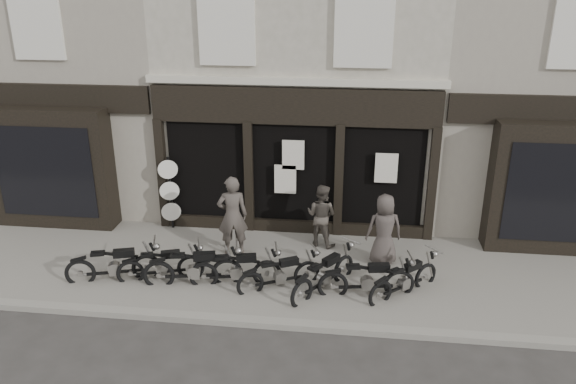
# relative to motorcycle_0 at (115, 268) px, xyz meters

# --- Properties ---
(ground_plane) EXTENTS (90.00, 90.00, 0.00)m
(ground_plane) POSITION_rel_motorcycle_0_xyz_m (3.63, 0.06, -0.40)
(ground_plane) COLOR #2D2B28
(ground_plane) RESTS_ON ground
(pavement) EXTENTS (30.00, 4.20, 0.12)m
(pavement) POSITION_rel_motorcycle_0_xyz_m (3.63, 0.96, -0.34)
(pavement) COLOR slate
(pavement) RESTS_ON ground_plane
(kerb) EXTENTS (30.00, 0.25, 0.13)m
(kerb) POSITION_rel_motorcycle_0_xyz_m (3.63, -1.19, -0.33)
(kerb) COLOR gray
(kerb) RESTS_ON ground_plane
(central_building) EXTENTS (7.30, 6.22, 8.34)m
(central_building) POSITION_rel_motorcycle_0_xyz_m (3.63, 6.01, 3.68)
(central_building) COLOR #B3AB99
(central_building) RESTS_ON ground
(neighbour_left) EXTENTS (5.60, 6.73, 8.34)m
(neighbour_left) POSITION_rel_motorcycle_0_xyz_m (-2.72, 5.95, 3.64)
(neighbour_left) COLOR gray
(neighbour_left) RESTS_ON ground
(neighbour_right) EXTENTS (5.60, 6.73, 8.34)m
(neighbour_right) POSITION_rel_motorcycle_0_xyz_m (9.98, 5.95, 3.64)
(neighbour_right) COLOR gray
(neighbour_right) RESTS_ON ground
(motorcycle_0) EXTENTS (2.02, 0.89, 1.00)m
(motorcycle_0) POSITION_rel_motorcycle_0_xyz_m (0.00, 0.00, 0.00)
(motorcycle_0) COLOR black
(motorcycle_0) RESTS_ON ground
(motorcycle_1) EXTENTS (1.85, 0.86, 0.92)m
(motorcycle_1) POSITION_rel_motorcycle_0_xyz_m (1.01, 0.18, -0.03)
(motorcycle_1) COLOR black
(motorcycle_1) RESTS_ON ground
(motorcycle_2) EXTENTS (2.14, 0.72, 1.03)m
(motorcycle_2) POSITION_rel_motorcycle_0_xyz_m (1.79, 0.04, 0.02)
(motorcycle_2) COLOR black
(motorcycle_2) RESTS_ON ground
(motorcycle_3) EXTENTS (1.99, 0.70, 0.97)m
(motorcycle_3) POSITION_rel_motorcycle_0_xyz_m (2.70, 0.16, -0.01)
(motorcycle_3) COLOR black
(motorcycle_3) RESTS_ON ground
(motorcycle_4) EXTENTS (1.74, 1.13, 0.91)m
(motorcycle_4) POSITION_rel_motorcycle_0_xyz_m (3.66, 0.12, -0.03)
(motorcycle_4) COLOR black
(motorcycle_4) RESTS_ON ground
(motorcycle_5) EXTENTS (1.41, 1.79, 0.99)m
(motorcycle_5) POSITION_rel_motorcycle_0_xyz_m (4.61, 0.13, -0.00)
(motorcycle_5) COLOR black
(motorcycle_5) RESTS_ON ground
(motorcycle_6) EXTENTS (2.05, 0.66, 0.99)m
(motorcycle_6) POSITION_rel_motorcycle_0_xyz_m (5.52, 0.05, -0.00)
(motorcycle_6) COLOR black
(motorcycle_6) RESTS_ON ground
(motorcycle_7) EXTENTS (1.60, 1.44, 0.93)m
(motorcycle_7) POSITION_rel_motorcycle_0_xyz_m (6.30, 0.19, -0.03)
(motorcycle_7) COLOR black
(motorcycle_7) RESTS_ON ground
(man_left) EXTENTS (0.81, 0.63, 1.96)m
(man_left) POSITION_rel_motorcycle_0_xyz_m (2.34, 1.54, 0.71)
(man_left) COLOR #443D38
(man_left) RESTS_ON pavement
(man_centre) EXTENTS (0.94, 0.84, 1.58)m
(man_centre) POSITION_rel_motorcycle_0_xyz_m (4.40, 2.27, 0.52)
(man_centre) COLOR #453E37
(man_centre) RESTS_ON pavement
(man_right) EXTENTS (0.91, 0.68, 1.68)m
(man_right) POSITION_rel_motorcycle_0_xyz_m (5.89, 1.51, 0.57)
(man_right) COLOR #423A37
(man_right) RESTS_ON pavement
(advert_sign_post) EXTENTS (0.49, 0.33, 2.09)m
(advert_sign_post) POSITION_rel_motorcycle_0_xyz_m (0.40, 2.78, 0.62)
(advert_sign_post) COLOR black
(advert_sign_post) RESTS_ON ground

